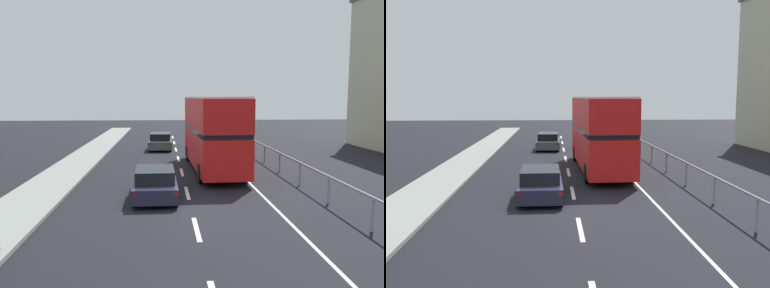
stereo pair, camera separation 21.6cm
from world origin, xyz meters
TOP-DOWN VIEW (x-y plane):
  - ground_plane at (0.00, 0.00)m, footprint 75.68×120.00m
  - near_sidewalk_kerb at (-6.63, 0.00)m, footprint 2.59×80.00m
  - lane_paint_markings at (2.01, 8.46)m, footprint 3.45×46.00m
  - bridge_side_railing at (5.69, 9.00)m, footprint 0.10×42.00m
  - double_decker_bus_red at (1.87, 8.18)m, footprint 2.75×10.36m
  - hatchback_car_near at (-1.44, 1.77)m, footprint 1.93×4.32m
  - sedan_car_ahead at (-1.25, 18.04)m, footprint 2.01×4.42m

SIDE VIEW (x-z plane):
  - ground_plane at x=0.00m, z-range -0.10..0.00m
  - lane_paint_markings at x=2.01m, z-range 0.00..0.01m
  - near_sidewalk_kerb at x=-6.63m, z-range 0.00..0.14m
  - hatchback_car_near at x=-1.44m, z-range -0.02..1.30m
  - sedan_car_ahead at x=-1.25m, z-range -0.03..1.35m
  - bridge_side_railing at x=5.69m, z-range 0.35..1.51m
  - double_decker_bus_red at x=1.87m, z-range 0.15..4.53m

